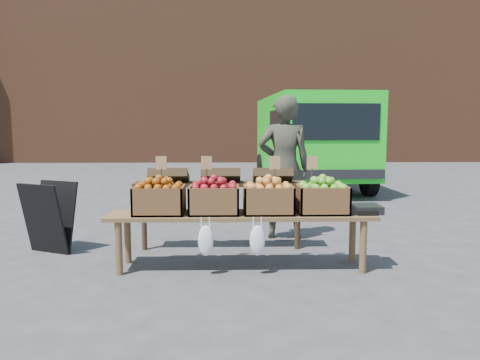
{
  "coord_description": "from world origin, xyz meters",
  "views": [
    {
      "loc": [
        -0.07,
        -4.89,
        1.47
      ],
      "look_at": [
        0.05,
        0.28,
        0.85
      ],
      "focal_mm": 35.0,
      "sensor_mm": 36.0,
      "label": 1
    }
  ],
  "objects_px": {
    "vendor": "(284,167)",
    "crate_russet_pears": "(214,200)",
    "display_bench": "(241,241)",
    "crate_green_apples": "(322,199)",
    "delivery_van": "(309,142)",
    "weighing_scale": "(363,209)",
    "crate_golden_apples": "(159,200)",
    "crate_red_apples": "(268,199)",
    "chalkboard_sign": "(49,217)",
    "back_table": "(221,206)"
  },
  "relations": [
    {
      "from": "vendor",
      "to": "crate_russet_pears",
      "type": "height_order",
      "value": "vendor"
    },
    {
      "from": "display_bench",
      "to": "crate_green_apples",
      "type": "distance_m",
      "value": 0.93
    },
    {
      "from": "crate_russet_pears",
      "to": "delivery_van",
      "type": "bearing_deg",
      "value": 71.88
    },
    {
      "from": "vendor",
      "to": "weighing_scale",
      "type": "xyz_separation_m",
      "value": [
        0.66,
        -1.28,
        -0.31
      ]
    },
    {
      "from": "vendor",
      "to": "crate_golden_apples",
      "type": "distance_m",
      "value": 1.91
    },
    {
      "from": "display_bench",
      "to": "weighing_scale",
      "type": "distance_m",
      "value": 1.29
    },
    {
      "from": "delivery_van",
      "to": "weighing_scale",
      "type": "xyz_separation_m",
      "value": [
        -0.51,
        -6.22,
        -0.44
      ]
    },
    {
      "from": "vendor",
      "to": "display_bench",
      "type": "relative_size",
      "value": 0.68
    },
    {
      "from": "vendor",
      "to": "crate_red_apples",
      "type": "distance_m",
      "value": 1.33
    },
    {
      "from": "display_bench",
      "to": "crate_russet_pears",
      "type": "height_order",
      "value": "crate_russet_pears"
    },
    {
      "from": "delivery_van",
      "to": "chalkboard_sign",
      "type": "bearing_deg",
      "value": -128.21
    },
    {
      "from": "crate_russet_pears",
      "to": "crate_green_apples",
      "type": "distance_m",
      "value": 1.1
    },
    {
      "from": "back_table",
      "to": "weighing_scale",
      "type": "bearing_deg",
      "value": -26.14
    },
    {
      "from": "crate_red_apples",
      "to": "weighing_scale",
      "type": "xyz_separation_m",
      "value": [
        0.97,
        0.0,
        -0.1
      ]
    },
    {
      "from": "chalkboard_sign",
      "to": "back_table",
      "type": "distance_m",
      "value": 1.97
    },
    {
      "from": "crate_golden_apples",
      "to": "crate_green_apples",
      "type": "relative_size",
      "value": 1.0
    },
    {
      "from": "crate_golden_apples",
      "to": "vendor",
      "type": "bearing_deg",
      "value": 42.13
    },
    {
      "from": "chalkboard_sign",
      "to": "crate_golden_apples",
      "type": "xyz_separation_m",
      "value": [
        1.36,
        -0.63,
        0.3
      ]
    },
    {
      "from": "chalkboard_sign",
      "to": "crate_green_apples",
      "type": "height_order",
      "value": "crate_green_apples"
    },
    {
      "from": "weighing_scale",
      "to": "crate_russet_pears",
      "type": "bearing_deg",
      "value": 180.0
    },
    {
      "from": "vendor",
      "to": "crate_green_apples",
      "type": "relative_size",
      "value": 3.67
    },
    {
      "from": "back_table",
      "to": "display_bench",
      "type": "height_order",
      "value": "back_table"
    },
    {
      "from": "crate_russet_pears",
      "to": "crate_green_apples",
      "type": "xyz_separation_m",
      "value": [
        1.1,
        0.0,
        0.0
      ]
    },
    {
      "from": "delivery_van",
      "to": "back_table",
      "type": "bearing_deg",
      "value": -112.77
    },
    {
      "from": "crate_russet_pears",
      "to": "crate_green_apples",
      "type": "bearing_deg",
      "value": 0.0
    },
    {
      "from": "chalkboard_sign",
      "to": "display_bench",
      "type": "xyz_separation_m",
      "value": [
        2.18,
        -0.63,
        -0.13
      ]
    },
    {
      "from": "delivery_van",
      "to": "vendor",
      "type": "height_order",
      "value": "delivery_van"
    },
    {
      "from": "vendor",
      "to": "crate_red_apples",
      "type": "xyz_separation_m",
      "value": [
        -0.31,
        -1.28,
        -0.21
      ]
    },
    {
      "from": "delivery_van",
      "to": "crate_red_apples",
      "type": "distance_m",
      "value": 6.4
    },
    {
      "from": "vendor",
      "to": "crate_golden_apples",
      "type": "xyz_separation_m",
      "value": [
        -1.41,
        -1.28,
        -0.21
      ]
    },
    {
      "from": "delivery_van",
      "to": "crate_red_apples",
      "type": "height_order",
      "value": "delivery_van"
    },
    {
      "from": "weighing_scale",
      "to": "delivery_van",
      "type": "bearing_deg",
      "value": 85.32
    },
    {
      "from": "chalkboard_sign",
      "to": "display_bench",
      "type": "height_order",
      "value": "chalkboard_sign"
    },
    {
      "from": "crate_golden_apples",
      "to": "crate_green_apples",
      "type": "bearing_deg",
      "value": 0.0
    },
    {
      "from": "delivery_van",
      "to": "crate_russet_pears",
      "type": "bearing_deg",
      "value": -111.11
    },
    {
      "from": "crate_russet_pears",
      "to": "crate_golden_apples",
      "type": "bearing_deg",
      "value": 180.0
    },
    {
      "from": "chalkboard_sign",
      "to": "crate_golden_apples",
      "type": "distance_m",
      "value": 1.53
    },
    {
      "from": "display_bench",
      "to": "crate_golden_apples",
      "type": "relative_size",
      "value": 5.4
    },
    {
      "from": "display_bench",
      "to": "vendor",
      "type": "bearing_deg",
      "value": 65.35
    },
    {
      "from": "crate_red_apples",
      "to": "weighing_scale",
      "type": "distance_m",
      "value": 0.98
    },
    {
      "from": "display_bench",
      "to": "crate_russet_pears",
      "type": "xyz_separation_m",
      "value": [
        -0.28,
        0.0,
        0.42
      ]
    },
    {
      "from": "delivery_van",
      "to": "crate_golden_apples",
      "type": "bearing_deg",
      "value": -115.57
    },
    {
      "from": "vendor",
      "to": "crate_red_apples",
      "type": "height_order",
      "value": "vendor"
    },
    {
      "from": "back_table",
      "to": "crate_red_apples",
      "type": "distance_m",
      "value": 0.89
    },
    {
      "from": "weighing_scale",
      "to": "crate_red_apples",
      "type": "bearing_deg",
      "value": 180.0
    },
    {
      "from": "crate_green_apples",
      "to": "weighing_scale",
      "type": "height_order",
      "value": "crate_green_apples"
    },
    {
      "from": "back_table",
      "to": "crate_golden_apples",
      "type": "height_order",
      "value": "back_table"
    },
    {
      "from": "chalkboard_sign",
      "to": "crate_russet_pears",
      "type": "relative_size",
      "value": 1.65
    },
    {
      "from": "crate_red_apples",
      "to": "delivery_van",
      "type": "bearing_deg",
      "value": 76.57
    },
    {
      "from": "vendor",
      "to": "crate_green_apples",
      "type": "height_order",
      "value": "vendor"
    }
  ]
}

